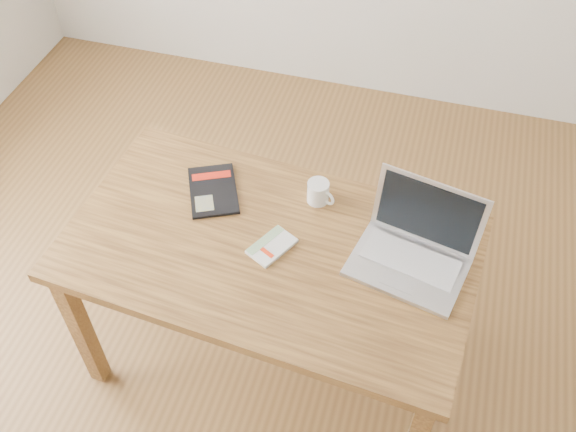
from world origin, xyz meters
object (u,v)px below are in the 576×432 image
(laptop, at_px, (415,248))
(black_guidebook, at_px, (213,190))
(white_guidebook, at_px, (272,246))
(desk, at_px, (270,261))
(coffee_mug, at_px, (319,192))

(laptop, bearing_deg, black_guidebook, -175.86)
(white_guidebook, bearing_deg, black_guidebook, 173.14)
(black_guidebook, bearing_deg, desk, -59.64)
(desk, distance_m, white_guidebook, 0.10)
(black_guidebook, height_order, coffee_mug, coffee_mug)
(desk, relative_size, white_guidebook, 7.72)
(laptop, bearing_deg, white_guidebook, -157.21)
(desk, height_order, coffee_mug, coffee_mug)
(white_guidebook, distance_m, coffee_mug, 0.28)
(white_guidebook, distance_m, black_guidebook, 0.35)
(desk, height_order, white_guidebook, white_guidebook)
(white_guidebook, distance_m, laptop, 0.48)
(desk, distance_m, coffee_mug, 0.31)
(black_guidebook, distance_m, coffee_mug, 0.39)
(coffee_mug, bearing_deg, white_guidebook, -84.13)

